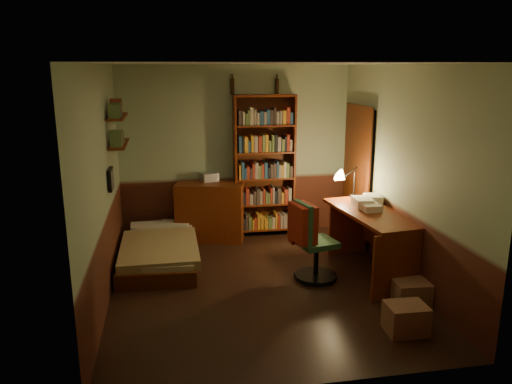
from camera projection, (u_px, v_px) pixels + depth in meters
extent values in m
cube|color=black|center=(260.00, 286.00, 6.04)|extent=(3.50, 4.00, 0.02)
cube|color=silver|center=(260.00, 63.00, 5.40)|extent=(3.50, 4.00, 0.02)
cube|color=#8CA27F|center=(236.00, 152.00, 7.64)|extent=(3.50, 0.02, 2.60)
cube|color=#8CA27F|center=(101.00, 187.00, 5.42)|extent=(0.02, 4.00, 2.60)
cube|color=#8CA27F|center=(403.00, 175.00, 6.03)|extent=(0.02, 4.00, 2.60)
cube|color=#8CA27F|center=(308.00, 238.00, 3.80)|extent=(3.50, 0.02, 2.60)
cube|color=black|center=(358.00, 176.00, 7.33)|extent=(0.06, 0.90, 2.00)
cube|color=#421C09|center=(356.00, 176.00, 7.33)|extent=(0.02, 0.98, 2.08)
cube|color=#879256|center=(159.00, 243.00, 6.70)|extent=(1.03, 1.82, 0.53)
cube|color=#5C220D|center=(210.00, 211.00, 7.54)|extent=(1.08, 0.73, 0.88)
cube|color=#B2B2B7|center=(210.00, 177.00, 7.54)|extent=(0.28, 0.25, 0.13)
cube|color=#5C220D|center=(264.00, 167.00, 7.61)|extent=(0.94, 0.32, 2.17)
cylinder|color=black|center=(232.00, 86.00, 7.34)|extent=(0.07, 0.07, 0.23)
cylinder|color=black|center=(277.00, 86.00, 7.46)|extent=(0.06, 0.06, 0.23)
cube|color=#5C220D|center=(370.00, 243.00, 6.29)|extent=(0.81, 1.59, 0.82)
cube|color=silver|center=(373.00, 199.00, 6.59)|extent=(0.20, 0.27, 0.10)
cone|color=black|center=(354.00, 177.00, 6.86)|extent=(0.17, 0.17, 0.55)
cube|color=#2F5E3B|center=(317.00, 236.00, 6.09)|extent=(0.66, 0.61, 1.13)
cube|color=#B22B1A|center=(304.00, 172.00, 5.93)|extent=(0.34, 0.44, 0.46)
cube|color=#5C220D|center=(119.00, 144.00, 6.42)|extent=(0.20, 0.90, 0.03)
cube|color=#5C220D|center=(117.00, 117.00, 6.33)|extent=(0.20, 0.90, 0.03)
cube|color=black|center=(111.00, 179.00, 6.01)|extent=(0.04, 0.32, 0.26)
cube|color=#8A5D46|center=(406.00, 318.00, 4.94)|extent=(0.40, 0.32, 0.29)
cube|color=#8A5D46|center=(411.00, 293.00, 5.53)|extent=(0.39, 0.33, 0.27)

